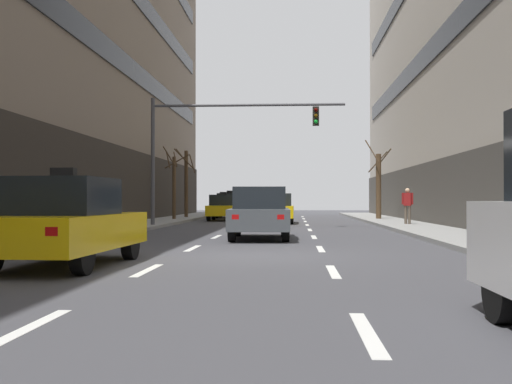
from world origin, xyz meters
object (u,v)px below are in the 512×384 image
at_px(car_driving_4, 260,214).
at_px(street_tree_1, 378,185).
at_px(taxi_driving_0, 223,208).
at_px(street_tree_0, 174,184).
at_px(traffic_signal_0, 214,135).
at_px(taxi_driving_2, 66,223).
at_px(taxi_driving_1, 277,209).
at_px(taxi_driving_3, 230,206).
at_px(pedestrian_1, 407,203).
at_px(street_tree_2, 186,181).

bearing_deg(car_driving_4, street_tree_1, 70.39).
xyz_separation_m(taxi_driving_0, street_tree_0, (-2.78, -1.35, 1.40)).
xyz_separation_m(traffic_signal_0, street_tree_0, (-3.46, 8.44, -2.01)).
bearing_deg(taxi_driving_2, taxi_driving_1, 80.92).
height_order(taxi_driving_1, taxi_driving_3, taxi_driving_3).
xyz_separation_m(taxi_driving_1, taxi_driving_2, (-3.44, -21.49, 0.04)).
relative_size(taxi_driving_2, car_driving_4, 1.01).
bearing_deg(street_tree_0, taxi_driving_3, 69.46).
xyz_separation_m(street_tree_1, pedestrian_1, (0.24, -8.00, -1.06)).
bearing_deg(taxi_driving_3, street_tree_0, -110.54).
height_order(street_tree_2, pedestrian_1, street_tree_2).
distance_m(taxi_driving_2, street_tree_1, 27.25).
relative_size(taxi_driving_1, street_tree_1, 0.91).
bearing_deg(taxi_driving_3, pedestrian_1, -55.05).
bearing_deg(taxi_driving_0, street_tree_0, -154.10).
xyz_separation_m(taxi_driving_1, traffic_signal_0, (-2.67, -5.51, 3.39)).
xyz_separation_m(taxi_driving_0, taxi_driving_1, (3.35, -4.27, 0.02)).
xyz_separation_m(taxi_driving_3, street_tree_2, (-2.62, -2.93, 1.63)).
bearing_deg(street_tree_2, street_tree_1, -13.62).
relative_size(taxi_driving_0, taxi_driving_3, 0.91).
distance_m(car_driving_4, pedestrian_1, 11.22).
bearing_deg(street_tree_0, street_tree_2, 89.99).
distance_m(taxi_driving_1, street_tree_2, 9.44).
distance_m(traffic_signal_0, street_tree_2, 13.08).
height_order(traffic_signal_0, street_tree_2, traffic_signal_0).
bearing_deg(taxi_driving_1, street_tree_0, 154.51).
height_order(taxi_driving_2, pedestrian_1, taxi_driving_2).
relative_size(car_driving_4, street_tree_0, 1.06).
height_order(car_driving_4, street_tree_0, street_tree_0).
bearing_deg(taxi_driving_3, car_driving_4, -81.85).
xyz_separation_m(taxi_driving_2, street_tree_0, (-2.69, 24.41, 1.34)).
xyz_separation_m(taxi_driving_0, street_tree_2, (-2.78, 2.71, 1.71)).
xyz_separation_m(taxi_driving_2, street_tree_2, (-2.69, 28.47, 1.65)).
bearing_deg(taxi_driving_3, taxi_driving_1, -70.50).
height_order(taxi_driving_0, car_driving_4, taxi_driving_0).
bearing_deg(taxi_driving_0, pedestrian_1, -40.77).
bearing_deg(taxi_driving_2, street_tree_0, 96.30).
relative_size(taxi_driving_3, traffic_signal_0, 0.53).
distance_m(traffic_signal_0, street_tree_0, 9.34).
distance_m(taxi_driving_0, street_tree_0, 3.39).
bearing_deg(car_driving_4, street_tree_2, 106.39).
xyz_separation_m(traffic_signal_0, street_tree_1, (8.60, 9.57, -2.02)).
relative_size(car_driving_4, street_tree_2, 1.01).
distance_m(taxi_driving_1, pedestrian_1, 7.32).
bearing_deg(car_driving_4, traffic_signal_0, 107.87).
distance_m(taxi_driving_3, traffic_signal_0, 15.81).
distance_m(taxi_driving_2, street_tree_2, 28.65).
height_order(taxi_driving_1, street_tree_1, street_tree_1).
relative_size(taxi_driving_2, taxi_driving_3, 0.99).
relative_size(taxi_driving_2, street_tree_2, 1.02).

